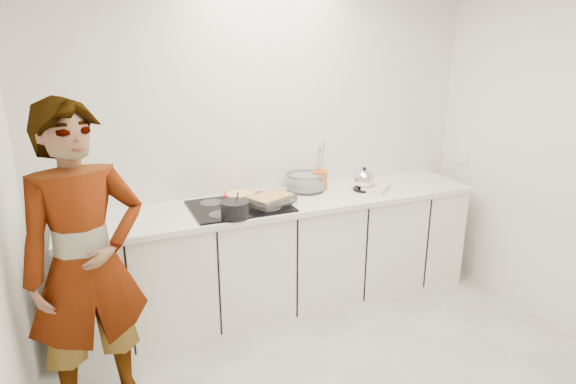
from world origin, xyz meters
name	(u,v)px	position (x,y,z in m)	size (l,w,h in m)	color
wall_back	(267,143)	(0.00, 1.60, 1.30)	(3.60, 0.00, 2.60)	white
base_cabinets	(283,256)	(0.00, 1.28, 0.43)	(3.20, 0.58, 0.87)	white
countertop	(282,203)	(0.00, 1.28, 0.89)	(3.24, 0.64, 0.04)	white
hob	(240,206)	(-0.35, 1.26, 0.92)	(0.72, 0.54, 0.01)	black
tart_dish	(241,195)	(-0.29, 1.42, 0.95)	(0.29, 0.29, 0.04)	red
saucepan	(235,209)	(-0.45, 1.04, 0.98)	(0.22, 0.22, 0.19)	black
baking_dish	(270,199)	(-0.13, 1.21, 0.96)	(0.41, 0.36, 0.06)	silver
mixing_bowl	(306,183)	(0.28, 1.45, 0.98)	(0.36, 0.36, 0.14)	silver
tea_towel	(376,188)	(0.81, 1.23, 0.93)	(0.25, 0.18, 0.04)	white
kettle	(364,180)	(0.72, 1.26, 0.99)	(0.19, 0.19, 0.20)	black
utensil_crock	(320,180)	(0.41, 1.44, 0.99)	(0.12, 0.12, 0.15)	#DA560E
cook	(87,266)	(-1.42, 0.64, 0.91)	(0.67, 0.44, 1.83)	white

